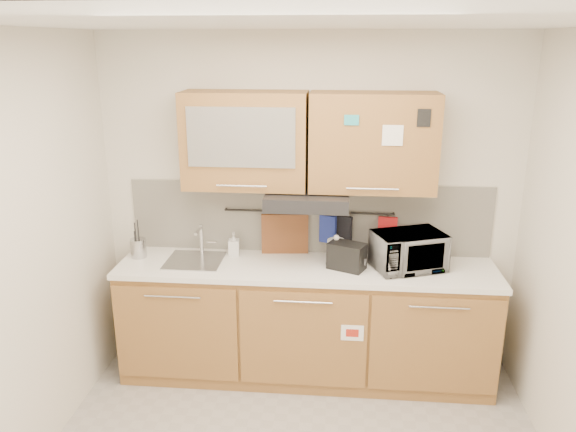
# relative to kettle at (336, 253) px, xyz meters

# --- Properties ---
(ceiling) EXTENTS (3.20, 3.20, 0.00)m
(ceiling) POSITION_rel_kettle_xyz_m (-0.22, -1.23, 1.59)
(ceiling) COLOR white
(ceiling) RESTS_ON wall_back
(wall_back) EXTENTS (3.20, 0.00, 3.20)m
(wall_back) POSITION_rel_kettle_xyz_m (-0.22, 0.27, 0.29)
(wall_back) COLOR silver
(wall_back) RESTS_ON ground
(wall_left) EXTENTS (0.00, 3.00, 3.00)m
(wall_left) POSITION_rel_kettle_xyz_m (-1.82, -1.23, 0.29)
(wall_left) COLOR silver
(wall_left) RESTS_ON ground
(base_cabinet) EXTENTS (2.80, 0.64, 0.88)m
(base_cabinet) POSITION_rel_kettle_xyz_m (-0.22, -0.04, -0.61)
(base_cabinet) COLOR #A8703B
(base_cabinet) RESTS_ON floor
(countertop) EXTENTS (2.82, 0.62, 0.04)m
(countertop) POSITION_rel_kettle_xyz_m (-0.22, -0.04, -0.11)
(countertop) COLOR white
(countertop) RESTS_ON base_cabinet
(backsplash) EXTENTS (2.80, 0.02, 0.56)m
(backsplash) POSITION_rel_kettle_xyz_m (-0.22, 0.25, 0.19)
(backsplash) COLOR silver
(backsplash) RESTS_ON countertop
(upper_cabinets) EXTENTS (1.82, 0.37, 0.70)m
(upper_cabinets) POSITION_rel_kettle_xyz_m (-0.23, 0.09, 0.82)
(upper_cabinets) COLOR #A8703B
(upper_cabinets) RESTS_ON wall_back
(range_hood) EXTENTS (0.60, 0.46, 0.10)m
(range_hood) POSITION_rel_kettle_xyz_m (-0.22, 0.02, 0.41)
(range_hood) COLOR black
(range_hood) RESTS_ON upper_cabinets
(sink) EXTENTS (0.42, 0.40, 0.26)m
(sink) POSITION_rel_kettle_xyz_m (-1.07, -0.03, -0.09)
(sink) COLOR silver
(sink) RESTS_ON countertop
(utensil_rail) EXTENTS (1.30, 0.02, 0.02)m
(utensil_rail) POSITION_rel_kettle_xyz_m (-0.22, 0.22, 0.25)
(utensil_rail) COLOR black
(utensil_rail) RESTS_ON backsplash
(utensil_crock) EXTENTS (0.14, 0.14, 0.30)m
(utensil_crock) POSITION_rel_kettle_xyz_m (-1.52, 0.01, -0.02)
(utensil_crock) COLOR #ADADB1
(utensil_crock) RESTS_ON countertop
(kettle) EXTENTS (0.18, 0.17, 0.24)m
(kettle) POSITION_rel_kettle_xyz_m (0.00, 0.00, 0.00)
(kettle) COLOR white
(kettle) RESTS_ON countertop
(toaster) EXTENTS (0.30, 0.25, 0.20)m
(toaster) POSITION_rel_kettle_xyz_m (0.08, -0.07, 0.01)
(toaster) COLOR black
(toaster) RESTS_ON countertop
(microwave) EXTENTS (0.58, 0.49, 0.27)m
(microwave) POSITION_rel_kettle_xyz_m (0.52, -0.03, 0.04)
(microwave) COLOR #999999
(microwave) RESTS_ON countertop
(soap_bottle) EXTENTS (0.09, 0.09, 0.18)m
(soap_bottle) POSITION_rel_kettle_xyz_m (-0.80, 0.13, -0.00)
(soap_bottle) COLOR #999999
(soap_bottle) RESTS_ON countertop
(cutting_board) EXTENTS (0.37, 0.06, 0.45)m
(cutting_board) POSITION_rel_kettle_xyz_m (-0.40, 0.20, 0.00)
(cutting_board) COLOR brown
(cutting_board) RESTS_ON utensil_rail
(oven_mitt) EXTENTS (0.13, 0.08, 0.22)m
(oven_mitt) POSITION_rel_kettle_xyz_m (-0.07, 0.20, 0.12)
(oven_mitt) COLOR navy
(oven_mitt) RESTS_ON utensil_rail
(dark_pouch) EXTENTS (0.14, 0.09, 0.22)m
(dark_pouch) POSITION_rel_kettle_xyz_m (0.05, 0.20, 0.12)
(dark_pouch) COLOR black
(dark_pouch) RESTS_ON utensil_rail
(pot_holder) EXTENTS (0.15, 0.03, 0.18)m
(pot_holder) POSITION_rel_kettle_xyz_m (0.39, 0.20, 0.14)
(pot_holder) COLOR #AD171A
(pot_holder) RESTS_ON utensil_rail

